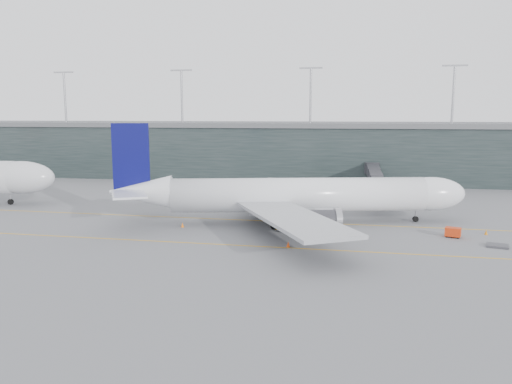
# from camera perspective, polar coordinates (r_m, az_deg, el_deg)

# --- Properties ---
(ground) EXTENTS (320.00, 320.00, 0.00)m
(ground) POSITION_cam_1_polar(r_m,az_deg,el_deg) (86.91, 0.05, -2.72)
(ground) COLOR slate
(ground) RESTS_ON ground
(taxiline_a) EXTENTS (160.00, 0.25, 0.02)m
(taxiline_a) POSITION_cam_1_polar(r_m,az_deg,el_deg) (83.07, -0.47, -3.26)
(taxiline_a) COLOR orange
(taxiline_a) RESTS_ON ground
(taxiline_b) EXTENTS (160.00, 0.25, 0.02)m
(taxiline_b) POSITION_cam_1_polar(r_m,az_deg,el_deg) (67.90, -3.17, -6.04)
(taxiline_b) COLOR orange
(taxiline_b) RESTS_ON ground
(taxiline_lead_main) EXTENTS (0.25, 60.00, 0.02)m
(taxiline_lead_main) POSITION_cam_1_polar(r_m,az_deg,el_deg) (105.64, 4.78, -0.66)
(taxiline_lead_main) COLOR orange
(taxiline_lead_main) RESTS_ON ground
(terminal) EXTENTS (240.00, 36.00, 29.00)m
(terminal) POSITION_cam_1_polar(r_m,az_deg,el_deg) (142.84, 4.49, 4.91)
(terminal) COLOR black
(terminal) RESTS_ON ground
(main_aircraft) EXTENTS (56.92, 52.53, 16.12)m
(main_aircraft) POSITION_cam_1_polar(r_m,az_deg,el_deg) (80.40, 4.57, -0.42)
(main_aircraft) COLOR white
(main_aircraft) RESTS_ON ground
(jet_bridge) EXTENTS (3.61, 42.08, 5.87)m
(jet_bridge) POSITION_cam_1_polar(r_m,az_deg,el_deg) (107.67, 13.46, 1.66)
(jet_bridge) COLOR #29292E
(jet_bridge) RESTS_ON ground
(gse_cart) EXTENTS (2.41, 1.90, 1.43)m
(gse_cart) POSITION_cam_1_polar(r_m,az_deg,el_deg) (76.98, 21.59, -4.27)
(gse_cart) COLOR red
(gse_cart) RESTS_ON ground
(baggage_dolly) EXTENTS (3.17, 2.77, 0.27)m
(baggage_dolly) POSITION_cam_1_polar(r_m,az_deg,el_deg) (74.16, 25.86, -5.53)
(baggage_dolly) COLOR #3A393E
(baggage_dolly) RESTS_ON ground
(uld_a) EXTENTS (2.17, 1.97, 1.62)m
(uld_a) POSITION_cam_1_polar(r_m,az_deg,el_deg) (97.46, -1.44, -0.94)
(uld_a) COLOR #343338
(uld_a) RESTS_ON ground
(uld_b) EXTENTS (1.89, 1.57, 1.62)m
(uld_b) POSITION_cam_1_polar(r_m,az_deg,el_deg) (96.99, 0.49, -0.99)
(uld_b) COLOR #343338
(uld_b) RESTS_ON ground
(uld_c) EXTENTS (2.41, 2.18, 1.81)m
(uld_c) POSITION_cam_1_polar(r_m,az_deg,el_deg) (97.45, 2.20, -0.89)
(uld_c) COLOR #343338
(uld_c) RESTS_ON ground
(cone_nose) EXTENTS (0.47, 0.47, 0.75)m
(cone_nose) POSITION_cam_1_polar(r_m,az_deg,el_deg) (80.68, 24.81, -4.19)
(cone_nose) COLOR orange
(cone_nose) RESTS_ON ground
(cone_wing_stbd) EXTENTS (0.48, 0.48, 0.76)m
(cone_wing_stbd) POSITION_cam_1_polar(r_m,az_deg,el_deg) (66.79, 3.70, -5.98)
(cone_wing_stbd) COLOR #F74B0D
(cone_wing_stbd) RESTS_ON ground
(cone_wing_port) EXTENTS (0.40, 0.40, 0.64)m
(cone_wing_port) POSITION_cam_1_polar(r_m,az_deg,el_deg) (95.22, 5.15, -1.53)
(cone_wing_port) COLOR red
(cone_wing_port) RESTS_ON ground
(cone_tail) EXTENTS (0.48, 0.48, 0.76)m
(cone_tail) POSITION_cam_1_polar(r_m,az_deg,el_deg) (78.86, -8.40, -3.74)
(cone_tail) COLOR orange
(cone_tail) RESTS_ON ground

